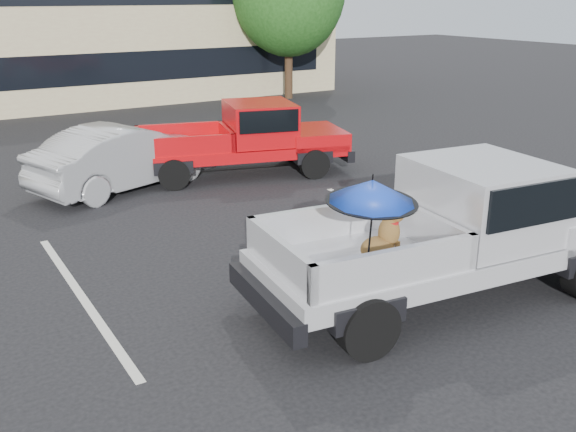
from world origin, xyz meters
The scene contains 7 objects.
ground centered at (0.00, 0.00, 0.00)m, with size 90.00×90.00×0.00m, color black.
stripe_left centered at (-3.00, 2.00, 0.00)m, with size 0.12×5.00×0.01m, color silver.
stripe_right centered at (3.00, 2.00, 0.00)m, with size 0.12×5.00×0.01m, color silver.
motel_building centered at (2.00, 20.99, 3.21)m, with size 20.40×8.40×6.30m.
silver_pickup centered at (1.70, -0.66, 1.05)m, with size 5.86×2.55×2.06m.
red_pickup centered at (2.25, 6.52, 0.92)m, with size 5.37×3.01×1.68m.
silver_sedan centered at (-0.69, 6.97, 0.70)m, with size 1.48×4.23×1.40m, color #A7A9AE.
Camera 1 is at (-4.77, -6.49, 4.05)m, focal length 40.00 mm.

